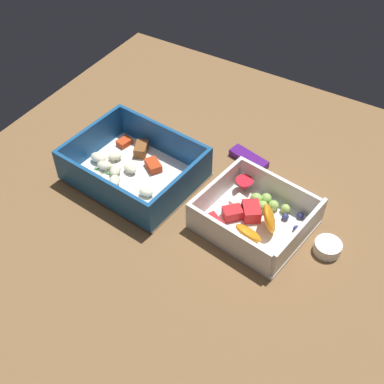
% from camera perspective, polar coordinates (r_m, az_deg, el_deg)
% --- Properties ---
extents(table_surface, '(0.80, 0.80, 0.02)m').
position_cam_1_polar(table_surface, '(0.79, 0.61, -1.89)').
color(table_surface, brown).
rests_on(table_surface, ground).
extents(pasta_container, '(0.21, 0.17, 0.06)m').
position_cam_1_polar(pasta_container, '(0.82, -6.68, 2.61)').
color(pasta_container, white).
rests_on(pasta_container, table_surface).
extents(fruit_bowl, '(0.17, 0.16, 0.05)m').
position_cam_1_polar(fruit_bowl, '(0.75, 7.08, -2.72)').
color(fruit_bowl, white).
rests_on(fruit_bowl, table_surface).
extents(candy_bar, '(0.07, 0.04, 0.01)m').
position_cam_1_polar(candy_bar, '(0.86, 6.48, 3.81)').
color(candy_bar, '#51197A').
rests_on(candy_bar, table_surface).
extents(paper_cup_liner, '(0.04, 0.04, 0.02)m').
position_cam_1_polar(paper_cup_liner, '(0.74, 15.18, -6.12)').
color(paper_cup_liner, white).
rests_on(paper_cup_liner, table_surface).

